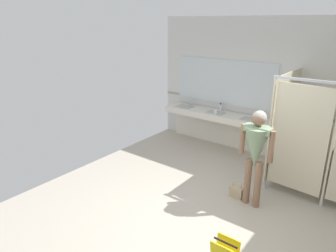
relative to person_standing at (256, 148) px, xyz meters
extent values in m
cube|color=#B2A899|center=(-0.42, -0.86, -1.06)|extent=(5.80, 6.50, 0.10)
cube|color=silver|center=(-0.42, 2.15, 0.47)|extent=(5.80, 0.12, 2.96)
cube|color=#9E937F|center=(-0.42, 2.09, 0.04)|extent=(5.80, 0.01, 0.06)
cube|color=silver|center=(-1.67, 1.79, -0.23)|extent=(2.58, 0.55, 0.14)
cube|color=silver|center=(-1.67, 2.03, -0.65)|extent=(2.58, 0.08, 0.71)
cube|color=#ADADA8|center=(-2.53, 1.76, -0.21)|extent=(0.42, 0.30, 0.11)
cylinder|color=silver|center=(-2.53, 1.98, -0.10)|extent=(0.04, 0.04, 0.11)
cylinder|color=silver|center=(-2.53, 1.92, -0.06)|extent=(0.03, 0.11, 0.03)
sphere|color=silver|center=(-2.46, 1.99, -0.13)|extent=(0.04, 0.04, 0.04)
cube|color=#ADADA8|center=(-1.67, 1.76, -0.21)|extent=(0.42, 0.30, 0.11)
cylinder|color=silver|center=(-1.67, 1.98, -0.10)|extent=(0.04, 0.04, 0.11)
cylinder|color=silver|center=(-1.67, 1.92, -0.06)|extent=(0.03, 0.11, 0.03)
sphere|color=silver|center=(-1.60, 1.99, -0.13)|extent=(0.04, 0.04, 0.04)
cube|color=#ADADA8|center=(-0.81, 1.76, -0.21)|extent=(0.42, 0.30, 0.11)
cylinder|color=silver|center=(-0.81, 1.98, -0.10)|extent=(0.04, 0.04, 0.11)
cylinder|color=silver|center=(-0.81, 1.92, -0.06)|extent=(0.03, 0.11, 0.03)
sphere|color=silver|center=(-0.74, 1.99, -0.13)|extent=(0.04, 0.04, 0.04)
cube|color=silver|center=(-1.67, 2.08, 0.51)|extent=(2.48, 0.02, 1.03)
cube|color=beige|center=(-0.02, 1.33, 0.05)|extent=(0.03, 1.48, 1.88)
cylinder|color=silver|center=(-0.02, 0.65, -0.95)|extent=(0.05, 0.05, 0.12)
cylinder|color=silver|center=(0.94, 0.65, -0.95)|extent=(0.05, 0.05, 0.12)
cube|color=beige|center=(0.46, 0.62, 0.05)|extent=(0.88, 0.10, 1.78)
cylinder|color=#8C664C|center=(0.09, -0.01, -0.61)|extent=(0.11, 0.11, 0.78)
cylinder|color=#8C664C|center=(-0.09, 0.01, -0.61)|extent=(0.11, 0.11, 0.78)
cone|color=gray|center=(0.00, 0.00, 0.00)|extent=(0.44, 0.44, 0.68)
cube|color=gray|center=(0.00, 0.00, 0.30)|extent=(0.44, 0.20, 0.10)
cylinder|color=#8C664C|center=(0.24, -0.03, 0.08)|extent=(0.08, 0.08, 0.50)
cylinder|color=#8C664C|center=(-0.24, 0.02, 0.08)|extent=(0.08, 0.08, 0.50)
sphere|color=#8C664C|center=(0.00, 0.00, 0.47)|extent=(0.21, 0.21, 0.21)
sphere|color=#A59E93|center=(0.00, 0.01, 0.49)|extent=(0.22, 0.22, 0.22)
cube|color=tan|center=(-0.28, 0.05, -0.91)|extent=(0.22, 0.13, 0.19)
torus|color=tan|center=(-0.28, 0.05, -0.77)|extent=(0.17, 0.02, 0.17)
cylinder|color=white|center=(-1.66, 1.96, -0.08)|extent=(0.07, 0.07, 0.16)
cylinder|color=black|center=(-1.66, 1.96, 0.02)|extent=(0.03, 0.03, 0.04)
cylinder|color=white|center=(-1.63, 1.68, -0.11)|extent=(0.07, 0.07, 0.10)
cylinder|color=black|center=(0.40, -1.73, -0.43)|extent=(0.28, 0.02, 0.02)
cylinder|color=#B7BABF|center=(0.04, -1.22, -1.00)|extent=(0.14, 0.14, 0.01)
camera|label=1|loc=(1.55, -4.27, 1.86)|focal=32.61mm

